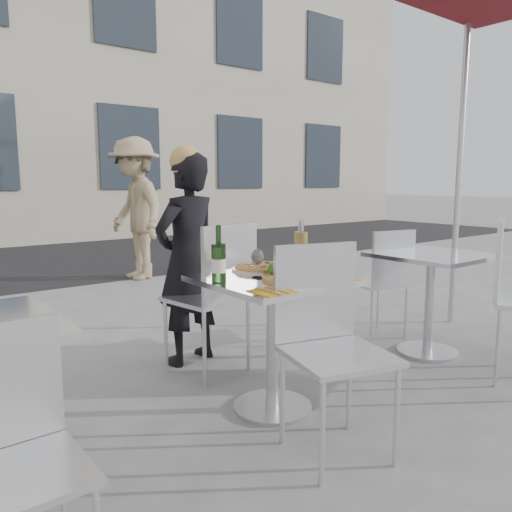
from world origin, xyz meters
TOP-DOWN VIEW (x-y plane):
  - ground at (0.00, 0.00)m, footprint 80.00×80.00m
  - street_asphalt at (0.00, 6.50)m, footprint 24.00×5.00m
  - main_table at (0.00, 0.00)m, footprint 0.72×0.72m
  - side_table_right at (1.50, 0.00)m, footprint 0.72×0.72m
  - chair_far at (0.04, 0.61)m, footprint 0.52×0.53m
  - chair_near at (-0.04, -0.45)m, footprint 0.54×0.55m
  - side_chair_lnear at (-1.42, -0.46)m, footprint 0.38×0.39m
  - side_chair_rfar at (1.52, 0.43)m, footprint 0.48×0.49m
  - woman_diner at (0.02, 0.95)m, footprint 0.59×0.45m
  - pedestrian_b at (1.05, 4.03)m, footprint 0.69×1.19m
  - pizza_near at (0.06, -0.11)m, footprint 0.35×0.35m
  - pizza_far at (0.09, 0.21)m, footprint 0.35×0.35m
  - salad_plate at (0.04, -0.01)m, footprint 0.22×0.22m
  - wine_bottle at (-0.31, 0.06)m, footprint 0.07×0.07m
  - carafe at (0.31, 0.12)m, footprint 0.08×0.08m
  - sugar_shaker at (0.21, 0.02)m, footprint 0.06×0.06m
  - wineglass_white_a at (-0.08, 0.04)m, footprint 0.07×0.07m
  - wineglass_white_b at (-0.07, 0.05)m, footprint 0.07×0.07m
  - wineglass_red_a at (0.11, 0.03)m, footprint 0.07×0.07m
  - wineglass_red_b at (0.19, 0.10)m, footprint 0.07×0.07m
  - napkin_left at (-0.23, -0.27)m, footprint 0.18×0.20m
  - napkin_right at (0.25, -0.23)m, footprint 0.21×0.21m

SIDE VIEW (x-z plane):
  - ground at x=0.00m, z-range 0.00..0.00m
  - street_asphalt at x=0.00m, z-range 0.00..0.00m
  - side_chair_lnear at x=-1.42m, z-range 0.08..0.91m
  - side_chair_rfar at x=1.52m, z-range 0.08..0.97m
  - main_table at x=0.00m, z-range 0.16..0.91m
  - side_table_right at x=1.50m, z-range 0.16..0.91m
  - chair_near at x=-0.04m, z-range 0.09..1.06m
  - chair_far at x=0.04m, z-range 0.09..1.09m
  - woman_diner at x=0.02m, z-range 0.00..1.46m
  - napkin_left at x=-0.23m, z-range 0.75..0.76m
  - napkin_right at x=0.25m, z-range 0.75..0.76m
  - pizza_near at x=0.06m, z-range 0.75..0.77m
  - pizza_far at x=0.09m, z-range 0.75..0.78m
  - salad_plate at x=0.04m, z-range 0.74..0.83m
  - sugar_shaker at x=0.21m, z-range 0.75..0.86m
  - wineglass_white_a at x=-0.08m, z-range 0.78..0.94m
  - wineglass_white_b at x=-0.07m, z-range 0.78..0.94m
  - wineglass_red_a at x=0.11m, z-range 0.78..0.94m
  - wineglass_red_b at x=0.19m, z-range 0.78..0.94m
  - wine_bottle at x=-0.31m, z-range 0.72..1.01m
  - carafe at x=0.31m, z-range 0.72..1.01m
  - pedestrian_b at x=1.05m, z-range 0.00..1.83m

